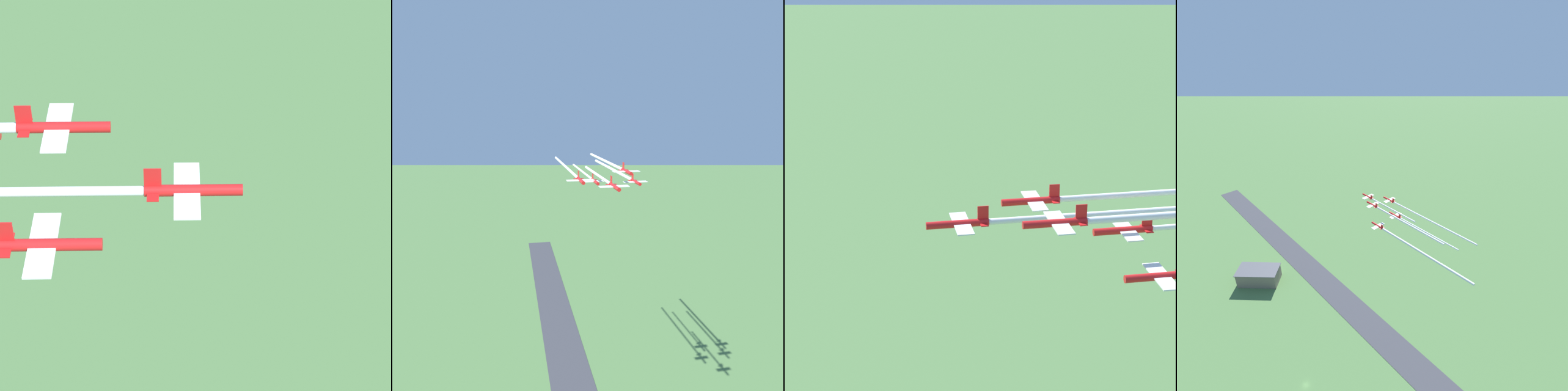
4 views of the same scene
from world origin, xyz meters
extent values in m
cylinder|color=red|center=(38.56, 47.42, 113.86)|extent=(6.49, 6.59, 1.01)
cube|color=white|center=(38.95, 47.03, 113.86)|extent=(7.03, 6.96, 0.16)
cube|color=red|center=(40.93, 45.00, 115.12)|extent=(1.12, 1.14, 2.01)
cube|color=red|center=(40.93, 45.00, 113.86)|extent=(2.80, 2.77, 0.11)
cylinder|color=red|center=(41.74, 34.67, 115.86)|extent=(6.49, 6.59, 1.01)
cube|color=white|center=(42.13, 34.28, 115.86)|extent=(7.03, 6.96, 0.16)
cube|color=red|center=(44.11, 32.25, 117.12)|extent=(1.12, 1.14, 2.01)
cube|color=red|center=(44.11, 32.25, 115.86)|extent=(2.80, 2.77, 0.11)
cylinder|color=red|center=(51.25, 44.00, 113.76)|extent=(6.49, 6.59, 1.01)
cube|color=white|center=(51.63, 43.61, 113.76)|extent=(7.03, 6.96, 0.16)
cube|color=red|center=(53.62, 41.59, 115.02)|extent=(1.12, 1.14, 2.01)
cube|color=red|center=(53.62, 41.59, 113.76)|extent=(2.80, 2.77, 0.11)
camera|label=1|loc=(82.86, 89.78, 160.99)|focal=85.00mm
camera|label=2|loc=(-7.12, 130.51, 131.93)|focal=35.00mm
camera|label=3|loc=(-51.78, -18.02, 159.92)|focal=85.00mm
camera|label=4|loc=(46.33, -110.36, 202.68)|focal=28.00mm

